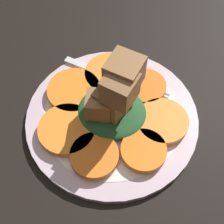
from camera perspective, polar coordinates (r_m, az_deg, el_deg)
table_slab at (r=49.27cm, az=0.00°, el=-1.91°), size 120.00×120.00×2.00cm
plate at (r=47.96cm, az=0.00°, el=-1.00°), size 26.29×26.29×1.05cm
carrot_slice_0 at (r=46.81cm, az=9.21°, el=-1.74°), size 7.69×7.69×1.23cm
carrot_slice_1 at (r=50.01cm, az=6.09°, el=4.59°), size 6.60×6.60×1.23cm
carrot_slice_2 at (r=51.27cm, az=-0.24°, el=6.89°), size 8.45×8.45×1.23cm
carrot_slice_3 at (r=49.62cm, az=-6.95°, el=3.84°), size 8.39×8.39×1.23cm
carrot_slice_4 at (r=46.01cm, az=-8.25°, el=-3.21°), size 8.40×8.40×1.23cm
carrot_slice_5 at (r=43.77cm, az=-3.23°, el=-7.99°), size 6.87×6.87×1.23cm
carrot_slice_6 at (r=44.23cm, az=5.77°, el=-7.08°), size 6.50×6.50×1.23cm
center_pile at (r=44.11cm, az=0.47°, el=2.38°), size 10.44×9.40×10.82cm
fork at (r=51.17cm, az=0.98°, el=5.99°), size 18.52×5.37×0.40cm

